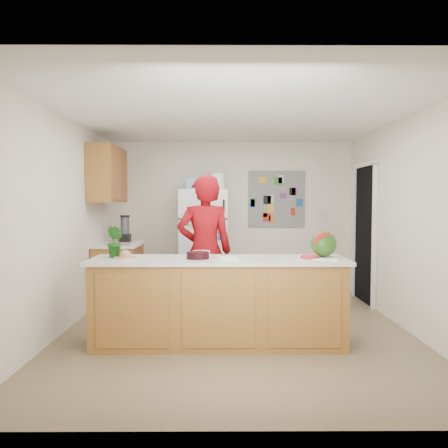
{
  "coord_description": "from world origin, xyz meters",
  "views": [
    {
      "loc": [
        -0.17,
        -5.05,
        1.52
      ],
      "look_at": [
        -0.14,
        0.2,
        1.24
      ],
      "focal_mm": 35.0,
      "sensor_mm": 36.0,
      "label": 1
    }
  ],
  "objects_px": {
    "refrigerator": "(204,243)",
    "watermelon": "(323,244)",
    "person": "(205,251)",
    "cherry_bowl": "(198,255)"
  },
  "relations": [
    {
      "from": "refrigerator",
      "to": "cherry_bowl",
      "type": "distance_m",
      "value": 2.42
    },
    {
      "from": "person",
      "to": "cherry_bowl",
      "type": "xyz_separation_m",
      "value": [
        -0.04,
        -0.71,
        0.04
      ]
    },
    {
      "from": "refrigerator",
      "to": "watermelon",
      "type": "height_order",
      "value": "refrigerator"
    },
    {
      "from": "watermelon",
      "to": "person",
      "type": "bearing_deg",
      "value": 152.8
    },
    {
      "from": "refrigerator",
      "to": "watermelon",
      "type": "bearing_deg",
      "value": -60.12
    },
    {
      "from": "refrigerator",
      "to": "person",
      "type": "xyz_separation_m",
      "value": [
        0.08,
        -1.7,
        0.06
      ]
    },
    {
      "from": "cherry_bowl",
      "to": "person",
      "type": "bearing_deg",
      "value": 86.44
    },
    {
      "from": "refrigerator",
      "to": "cherry_bowl",
      "type": "bearing_deg",
      "value": -89.18
    },
    {
      "from": "refrigerator",
      "to": "watermelon",
      "type": "relative_size",
      "value": 6.23
    },
    {
      "from": "person",
      "to": "watermelon",
      "type": "height_order",
      "value": "person"
    }
  ]
}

